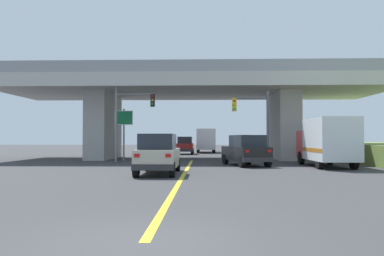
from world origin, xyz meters
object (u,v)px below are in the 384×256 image
semi_truck_distant (206,140)px  sedan_oncoming (185,145)px  suv_lead (158,154)px  traffic_signal_nearside (255,117)px  box_truck (327,142)px  suv_crossing (246,150)px  traffic_signal_farside (129,113)px  highway_sign (124,123)px

semi_truck_distant → sedan_oncoming: bearing=-113.6°
suv_lead → traffic_signal_nearside: 11.50m
box_truck → semi_truck_distant: (-7.55, 25.51, 0.00)m
box_truck → traffic_signal_nearside: traffic_signal_nearside is taller
suv_crossing → traffic_signal_nearside: traffic_signal_nearside is taller
suv_lead → semi_truck_distant: size_ratio=0.64×
traffic_signal_farside → highway_sign: traffic_signal_farside is taller
suv_crossing → sedan_oncoming: 19.71m
suv_crossing → sedan_oncoming: size_ratio=1.09×
suv_crossing → traffic_signal_nearside: (1.06, 3.22, 2.41)m
suv_crossing → semi_truck_distant: (-2.55, 24.60, 0.59)m
box_truck → traffic_signal_nearside: bearing=133.6°
highway_sign → suv_lead: bearing=-70.0°
sedan_oncoming → traffic_signal_farside: size_ratio=0.74×
sedan_oncoming → box_truck: bearing=-63.5°
suv_lead → box_truck: bearing=27.8°
suv_lead → traffic_signal_nearside: traffic_signal_nearside is taller
suv_lead → box_truck: 11.38m
suv_lead → highway_sign: 12.40m
box_truck → semi_truck_distant: size_ratio=0.86×
box_truck → sedan_oncoming: size_ratio=1.47×
suv_crossing → traffic_signal_nearside: size_ratio=0.89×
semi_truck_distant → box_truck: bearing=-73.5°
traffic_signal_nearside → semi_truck_distant: 21.76m
suv_crossing → sedan_oncoming: (-4.97, 19.07, -0.00)m
suv_crossing → suv_lead: bearing=-144.3°
sedan_oncoming → traffic_signal_farside: 16.06m
sedan_oncoming → traffic_signal_nearside: size_ratio=0.82×
box_truck → highway_sign: 15.58m
highway_sign → traffic_signal_nearside: bearing=-11.3°
box_truck → traffic_signal_nearside: size_ratio=1.20×
sedan_oncoming → traffic_signal_nearside: bearing=-69.2°
suv_lead → traffic_signal_nearside: bearing=57.1°
traffic_signal_farside → highway_sign: 1.91m
box_truck → traffic_signal_nearside: (-3.94, 4.13, 1.83)m
suv_lead → box_truck: (10.05, 5.30, 0.58)m
traffic_signal_nearside → highway_sign: traffic_signal_nearside is taller
traffic_signal_nearside → semi_truck_distant: bearing=99.6°
traffic_signal_nearside → highway_sign: 10.50m
box_truck → suv_crossing: bearing=169.6°
traffic_signal_nearside → highway_sign: (-10.29, 2.06, -0.38)m
sedan_oncoming → traffic_signal_farside: bearing=-102.9°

